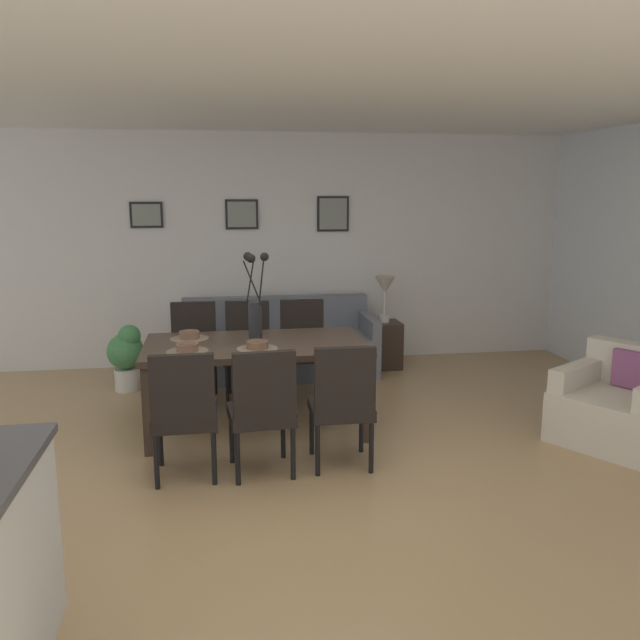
# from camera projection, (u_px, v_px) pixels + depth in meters

# --- Properties ---
(ground_plane) EXTENTS (9.00, 9.00, 0.00)m
(ground_plane) POSITION_uv_depth(u_px,v_px,m) (289.00, 479.00, 4.50)
(ground_plane) COLOR tan
(back_wall_panel) EXTENTS (9.00, 0.10, 2.60)m
(back_wall_panel) POSITION_uv_depth(u_px,v_px,m) (256.00, 250.00, 7.39)
(back_wall_panel) COLOR silver
(back_wall_panel) RESTS_ON ground
(ceiling_panel) EXTENTS (9.00, 7.20, 0.08)m
(ceiling_panel) POSITION_uv_depth(u_px,v_px,m) (279.00, 88.00, 4.37)
(ceiling_panel) COLOR white
(dining_table) EXTENTS (1.80, 0.99, 0.74)m
(dining_table) POSITION_uv_depth(u_px,v_px,m) (256.00, 351.00, 5.34)
(dining_table) COLOR #3D2D23
(dining_table) RESTS_ON ground
(dining_chair_near_left) EXTENTS (0.44, 0.44, 0.92)m
(dining_chair_near_left) POSITION_uv_depth(u_px,v_px,m) (184.00, 409.00, 4.40)
(dining_chair_near_left) COLOR black
(dining_chair_near_left) RESTS_ON ground
(dining_chair_near_right) EXTENTS (0.46, 0.46, 0.92)m
(dining_chair_near_right) POSITION_uv_depth(u_px,v_px,m) (193.00, 347.00, 6.16)
(dining_chair_near_right) COLOR black
(dining_chair_near_right) RESTS_ON ground
(dining_chair_far_left) EXTENTS (0.47, 0.47, 0.92)m
(dining_chair_far_left) POSITION_uv_depth(u_px,v_px,m) (262.00, 406.00, 4.47)
(dining_chair_far_left) COLOR black
(dining_chair_far_left) RESTS_ON ground
(dining_chair_far_right) EXTENTS (0.47, 0.47, 0.92)m
(dining_chair_far_right) POSITION_uv_depth(u_px,v_px,m) (248.00, 345.00, 6.21)
(dining_chair_far_right) COLOR black
(dining_chair_far_right) RESTS_ON ground
(dining_chair_mid_left) EXTENTS (0.46, 0.46, 0.92)m
(dining_chair_mid_left) POSITION_uv_depth(u_px,v_px,m) (342.00, 400.00, 4.60)
(dining_chair_mid_left) COLOR black
(dining_chair_mid_left) RESTS_ON ground
(dining_chair_mid_right) EXTENTS (0.44, 0.44, 0.92)m
(dining_chair_mid_right) POSITION_uv_depth(u_px,v_px,m) (304.00, 343.00, 6.30)
(dining_chair_mid_right) COLOR black
(dining_chair_mid_right) RESTS_ON ground
(centerpiece_vase) EXTENTS (0.21, 0.23, 0.73)m
(centerpiece_vase) POSITION_uv_depth(u_px,v_px,m) (255.00, 309.00, 5.27)
(centerpiece_vase) COLOR #232326
(centerpiece_vase) RESTS_ON dining_table
(placemat_near_left) EXTENTS (0.32, 0.32, 0.01)m
(placemat_near_left) POSITION_uv_depth(u_px,v_px,m) (187.00, 351.00, 5.02)
(placemat_near_left) COLOR #7F705B
(placemat_near_left) RESTS_ON dining_table
(bowl_near_left) EXTENTS (0.17, 0.17, 0.07)m
(bowl_near_left) POSITION_uv_depth(u_px,v_px,m) (187.00, 347.00, 5.02)
(bowl_near_left) COLOR brown
(bowl_near_left) RESTS_ON dining_table
(placemat_near_right) EXTENTS (0.32, 0.32, 0.01)m
(placemat_near_right) POSITION_uv_depth(u_px,v_px,m) (189.00, 339.00, 5.46)
(placemat_near_right) COLOR #7F705B
(placemat_near_right) RESTS_ON dining_table
(bowl_near_right) EXTENTS (0.17, 0.17, 0.07)m
(bowl_near_right) POSITION_uv_depth(u_px,v_px,m) (189.00, 334.00, 5.45)
(bowl_near_right) COLOR brown
(bowl_near_right) RESTS_ON dining_table
(placemat_far_left) EXTENTS (0.32, 0.32, 0.01)m
(placemat_far_left) POSITION_uv_depth(u_px,v_px,m) (257.00, 349.00, 5.11)
(placemat_far_left) COLOR #7F705B
(placemat_far_left) RESTS_ON dining_table
(bowl_far_left) EXTENTS (0.17, 0.17, 0.07)m
(bowl_far_left) POSITION_uv_depth(u_px,v_px,m) (257.00, 344.00, 5.10)
(bowl_far_left) COLOR brown
(bowl_far_left) RESTS_ON dining_table
(sofa) EXTENTS (2.06, 0.84, 0.80)m
(sofa) POSITION_uv_depth(u_px,v_px,m) (279.00, 348.00, 7.09)
(sofa) COLOR slate
(sofa) RESTS_ON ground
(side_table) EXTENTS (0.36, 0.36, 0.52)m
(side_table) POSITION_uv_depth(u_px,v_px,m) (384.00, 345.00, 7.31)
(side_table) COLOR #33261E
(side_table) RESTS_ON ground
(table_lamp) EXTENTS (0.22, 0.22, 0.51)m
(table_lamp) POSITION_uv_depth(u_px,v_px,m) (385.00, 289.00, 7.19)
(table_lamp) COLOR beige
(table_lamp) RESTS_ON side_table
(armchair) EXTENTS (1.10, 1.10, 0.75)m
(armchair) POSITION_uv_depth(u_px,v_px,m) (619.00, 407.00, 5.13)
(armchair) COLOR beige
(armchair) RESTS_ON ground
(framed_picture_left) EXTENTS (0.35, 0.03, 0.28)m
(framed_picture_left) POSITION_uv_depth(u_px,v_px,m) (146.00, 215.00, 7.06)
(framed_picture_left) COLOR black
(framed_picture_center) EXTENTS (0.36, 0.03, 0.33)m
(framed_picture_center) POSITION_uv_depth(u_px,v_px,m) (242.00, 214.00, 7.22)
(framed_picture_center) COLOR black
(framed_picture_right) EXTENTS (0.36, 0.03, 0.40)m
(framed_picture_right) POSITION_uv_depth(u_px,v_px,m) (333.00, 214.00, 7.38)
(framed_picture_right) COLOR black
(potted_plant) EXTENTS (0.36, 0.36, 0.67)m
(potted_plant) POSITION_uv_depth(u_px,v_px,m) (126.00, 354.00, 6.44)
(potted_plant) COLOR silver
(potted_plant) RESTS_ON ground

